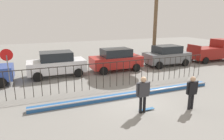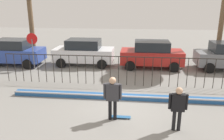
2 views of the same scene
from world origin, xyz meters
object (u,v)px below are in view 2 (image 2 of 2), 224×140
object	(u,v)px
skateboarder	(113,95)
parked_car_blue	(13,52)
parked_car_white	(84,52)
skateboard	(121,117)
parked_car_red	(152,54)
camera_operator	(178,105)
stop_sign	(33,46)

from	to	relation	value
skateboarder	parked_car_blue	bearing A→B (deg)	166.24
skateboarder	parked_car_blue	xyz separation A→B (m)	(-8.10, 7.40, -0.10)
parked_car_blue	parked_car_white	bearing A→B (deg)	2.12
skateboard	parked_car_red	xyz separation A→B (m)	(1.61, 7.62, 0.91)
camera_operator	parked_car_white	xyz separation A→B (m)	(-5.35, 8.49, -0.03)
parked_car_red	stop_sign	size ratio (longest dim) A/B	1.72
camera_operator	parked_car_white	bearing A→B (deg)	-28.60
skateboard	camera_operator	size ratio (longest dim) A/B	0.48
skateboard	parked_car_white	world-z (taller)	parked_car_white
camera_operator	parked_car_white	distance (m)	10.03
parked_car_red	camera_operator	bearing A→B (deg)	-87.20
skateboard	camera_operator	distance (m)	2.38
skateboarder	stop_sign	xyz separation A→B (m)	(-6.13, 6.48, 0.55)
parked_car_blue	stop_sign	bearing A→B (deg)	-29.12
parked_car_white	parked_car_red	size ratio (longest dim) A/B	1.00
skateboarder	camera_operator	world-z (taller)	skateboarder
camera_operator	parked_car_blue	size ratio (longest dim) A/B	0.39
stop_sign	skateboard	bearing A→B (deg)	-44.52
parked_car_blue	parked_car_white	xyz separation A→B (m)	(5.15, 0.55, 0.00)
skateboard	parked_car_white	size ratio (longest dim) A/B	0.19
parked_car_blue	parked_car_red	world-z (taller)	same
skateboarder	parked_car_white	bearing A→B (deg)	139.02
skateboarder	parked_car_red	world-z (taller)	parked_car_red
parked_car_red	stop_sign	world-z (taller)	stop_sign
skateboard	parked_car_blue	bearing A→B (deg)	148.58
skateboarder	stop_sign	world-z (taller)	stop_sign
skateboarder	parked_car_white	size ratio (longest dim) A/B	0.41
skateboard	camera_operator	world-z (taller)	camera_operator
parked_car_blue	parked_car_red	size ratio (longest dim) A/B	1.00
skateboarder	camera_operator	size ratio (longest dim) A/B	1.06
parked_car_white	parked_car_blue	bearing A→B (deg)	-178.26
skateboard	parked_car_red	world-z (taller)	parked_car_red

